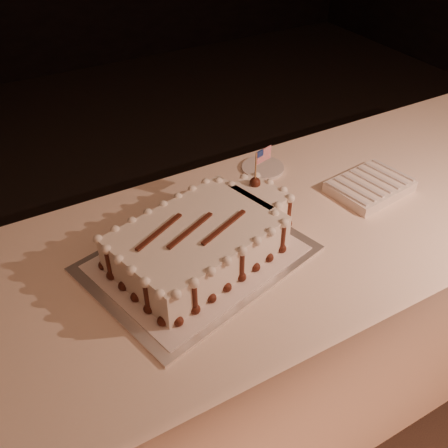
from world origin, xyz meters
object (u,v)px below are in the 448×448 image
banquet_table (279,312)px  side_plate (263,168)px  cake_board (198,258)px  sheet_cake (205,237)px  napkin_stack (370,186)px

banquet_table → side_plate: 0.49m
cake_board → side_plate: side_plate is taller
cake_board → banquet_table: bearing=-14.0°
banquet_table → sheet_cake: sheet_cake is taller
sheet_cake → side_plate: size_ratio=3.85×
napkin_stack → side_plate: (-0.22, 0.27, -0.01)m
banquet_table → side_plate: side_plate is taller
cake_board → sheet_cake: (0.03, 0.01, 0.06)m
banquet_table → cake_board: (-0.30, -0.00, 0.38)m
cake_board → napkin_stack: napkin_stack is taller
cake_board → napkin_stack: (0.61, 0.02, 0.01)m
sheet_cake → side_plate: 0.46m
sheet_cake → napkin_stack: (0.59, 0.01, -0.04)m
cake_board → side_plate: 0.49m
side_plate → banquet_table: bearing=-108.9°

